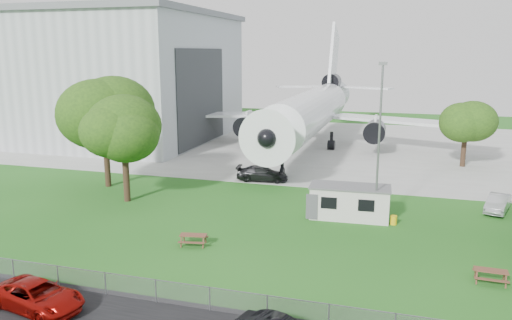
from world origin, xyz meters
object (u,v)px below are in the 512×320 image
(picnic_west, at_px, (194,245))
(site_cabin, at_px, (350,202))
(hangar, at_px, (82,75))
(airliner, at_px, (313,109))
(picnic_east, at_px, (490,282))

(picnic_west, bearing_deg, site_cabin, 32.09)
(hangar, relative_size, airliner, 0.90)
(airliner, xyz_separation_m, picnic_west, (-1.31, -37.49, -5.27))
(hangar, height_order, site_cabin, hangar)
(picnic_east, bearing_deg, hangar, 146.54)
(site_cabin, relative_size, picnic_east, 3.78)
(site_cabin, distance_m, picnic_west, 12.97)
(site_cabin, bearing_deg, picnic_west, -137.44)
(hangar, xyz_separation_m, picnic_east, (53.05, -38.02, -9.41))
(hangar, xyz_separation_m, picnic_west, (34.66, -37.63, -9.41))
(airliner, distance_m, picnic_west, 37.89)
(airliner, bearing_deg, picnic_east, -65.74)
(hangar, height_order, picnic_east, hangar)
(site_cabin, relative_size, picnic_west, 3.78)
(site_cabin, distance_m, picnic_east, 12.80)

